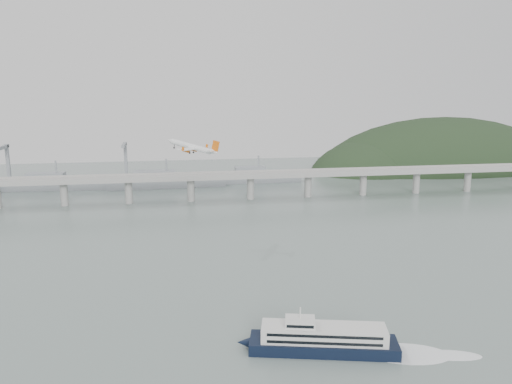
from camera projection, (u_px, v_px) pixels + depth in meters
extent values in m
plane|color=slate|center=(276.00, 294.00, 225.82)|extent=(900.00, 900.00, 0.00)
cube|color=#979795|center=(227.00, 176.00, 414.94)|extent=(800.00, 22.00, 2.20)
cube|color=#979795|center=(228.00, 176.00, 404.40)|extent=(800.00, 0.60, 1.80)
cube|color=#979795|center=(225.00, 172.00, 424.68)|extent=(800.00, 0.60, 1.80)
cylinder|color=#979795|center=(64.00, 194.00, 395.69)|extent=(6.00, 6.00, 21.00)
cylinder|color=#979795|center=(129.00, 192.00, 403.90)|extent=(6.00, 6.00, 21.00)
cylinder|color=#979795|center=(191.00, 190.00, 412.12)|extent=(6.00, 6.00, 21.00)
cylinder|color=#979795|center=(251.00, 188.00, 420.34)|extent=(6.00, 6.00, 21.00)
cylinder|color=#979795|center=(308.00, 186.00, 428.56)|extent=(6.00, 6.00, 21.00)
cylinder|color=#979795|center=(363.00, 184.00, 436.77)|extent=(6.00, 6.00, 21.00)
cylinder|color=#979795|center=(416.00, 182.00, 444.99)|extent=(6.00, 6.00, 21.00)
cylinder|color=#979795|center=(467.00, 181.00, 453.21)|extent=(6.00, 6.00, 21.00)
ellipsoid|color=black|center=(441.00, 183.00, 592.50)|extent=(320.00, 150.00, 156.00)
ellipsoid|color=black|center=(369.00, 182.00, 566.02)|extent=(140.00, 110.00, 96.00)
ellipsoid|color=black|center=(503.00, 185.00, 618.35)|extent=(220.00, 140.00, 120.00)
cube|color=gray|center=(57.00, 185.00, 461.10)|extent=(95.67, 20.15, 8.00)
cube|color=gray|center=(46.00, 177.00, 457.93)|extent=(33.90, 15.02, 8.00)
cylinder|color=gray|center=(56.00, 168.00, 457.89)|extent=(1.60, 1.60, 14.00)
cube|color=gray|center=(167.00, 183.00, 472.71)|extent=(110.55, 21.43, 8.00)
cube|color=gray|center=(155.00, 175.00, 469.29)|extent=(39.01, 16.73, 8.00)
cylinder|color=gray|center=(166.00, 166.00, 469.49)|extent=(1.60, 1.60, 14.00)
cube|color=gray|center=(259.00, 178.00, 497.16)|extent=(85.00, 13.60, 8.00)
cube|color=gray|center=(250.00, 171.00, 494.15)|extent=(29.75, 11.90, 8.00)
cylinder|color=gray|center=(259.00, 162.00, 493.94)|extent=(1.60, 1.60, 14.00)
cube|color=gray|center=(8.00, 165.00, 478.64)|extent=(3.00, 3.00, 40.00)
cube|color=gray|center=(3.00, 147.00, 465.37)|extent=(3.00, 28.00, 3.00)
cube|color=gray|center=(126.00, 162.00, 496.72)|extent=(3.00, 3.00, 40.00)
cube|color=gray|center=(124.00, 145.00, 483.44)|extent=(3.00, 28.00, 3.00)
cube|color=black|center=(323.00, 345.00, 176.10)|extent=(53.50, 24.55, 4.16)
cone|color=black|center=(244.00, 342.00, 178.10)|extent=(6.05, 5.28, 4.16)
cube|color=silver|center=(324.00, 333.00, 175.16)|extent=(44.92, 20.54, 5.20)
cube|color=black|center=(325.00, 337.00, 169.76)|extent=(38.43, 9.61, 1.04)
cube|color=black|center=(324.00, 344.00, 170.26)|extent=(38.43, 9.61, 1.04)
cube|color=black|center=(323.00, 323.00, 180.02)|extent=(38.43, 9.61, 1.04)
cube|color=black|center=(323.00, 329.00, 180.52)|extent=(38.43, 9.61, 1.04)
cube|color=silver|center=(300.00, 322.00, 174.96)|extent=(11.84, 9.56, 2.71)
cube|color=black|center=(300.00, 327.00, 171.35)|extent=(9.12, 2.36, 1.04)
cylinder|color=silver|center=(300.00, 313.00, 174.29)|extent=(0.63, 0.63, 4.16)
ellipsoid|color=white|center=(407.00, 354.00, 174.44)|extent=(32.68, 21.71, 0.21)
ellipsoid|color=white|center=(449.00, 355.00, 173.40)|extent=(23.61, 12.64, 0.21)
cylinder|color=white|center=(191.00, 146.00, 288.93)|extent=(23.00, 16.51, 8.37)
cone|color=white|center=(170.00, 141.00, 293.14)|extent=(5.29, 4.97, 3.94)
cone|color=white|center=(214.00, 152.00, 284.50)|extent=(5.98, 5.21, 4.13)
cube|color=white|center=(192.00, 148.00, 288.87)|extent=(18.87, 28.84, 2.80)
cube|color=white|center=(213.00, 151.00, 284.62)|extent=(7.78, 10.82, 1.36)
cube|color=orange|center=(216.00, 146.00, 283.71)|extent=(4.78, 2.59, 6.56)
cylinder|color=orange|center=(194.00, 149.00, 294.15)|extent=(4.59, 3.97, 2.82)
cylinder|color=black|center=(191.00, 149.00, 294.70)|extent=(1.68, 2.07, 2.09)
cube|color=white|center=(194.00, 148.00, 293.95)|extent=(2.24, 1.36, 1.53)
cylinder|color=orange|center=(186.00, 150.00, 284.93)|extent=(4.59, 3.97, 2.82)
cylinder|color=black|center=(183.00, 150.00, 285.48)|extent=(1.68, 2.07, 2.09)
cube|color=white|center=(186.00, 149.00, 284.73)|extent=(2.24, 1.36, 1.53)
cylinder|color=black|center=(194.00, 151.00, 291.40)|extent=(0.87, 0.56, 2.19)
cylinder|color=black|center=(193.00, 152.00, 291.62)|extent=(1.22, 0.85, 1.19)
cylinder|color=black|center=(190.00, 151.00, 287.04)|extent=(0.87, 0.56, 2.19)
cylinder|color=black|center=(190.00, 153.00, 287.26)|extent=(1.22, 0.85, 1.19)
cylinder|color=black|center=(174.00, 146.00, 292.64)|extent=(0.87, 0.56, 2.19)
cylinder|color=black|center=(174.00, 148.00, 292.86)|extent=(1.22, 0.85, 1.19)
cube|color=orange|center=(207.00, 146.00, 302.35)|extent=(1.75, 0.99, 2.42)
cube|color=orange|center=(183.00, 149.00, 273.87)|extent=(1.75, 0.99, 2.42)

